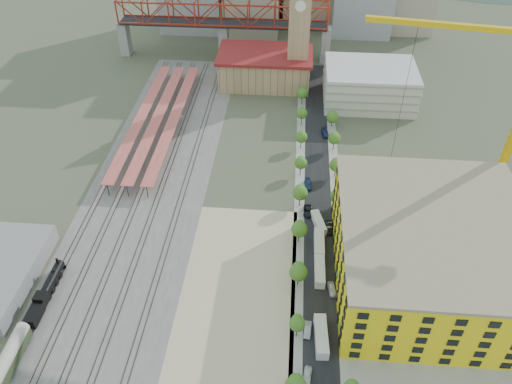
# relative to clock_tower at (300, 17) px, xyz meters

# --- Properties ---
(ground) EXTENTS (400.00, 400.00, 0.00)m
(ground) POSITION_rel_clock_tower_xyz_m (-8.00, -79.99, -28.70)
(ground) COLOR #474C38
(ground) RESTS_ON ground
(ballast_strip) EXTENTS (36.00, 165.00, 0.06)m
(ballast_strip) POSITION_rel_clock_tower_xyz_m (-44.00, -62.49, -28.67)
(ballast_strip) COLOR #605E59
(ballast_strip) RESTS_ON ground
(dirt_lot) EXTENTS (28.00, 67.00, 0.06)m
(dirt_lot) POSITION_rel_clock_tower_xyz_m (-12.00, -111.49, -28.67)
(dirt_lot) COLOR tan
(dirt_lot) RESTS_ON ground
(street_asphalt) EXTENTS (12.00, 170.00, 0.06)m
(street_asphalt) POSITION_rel_clock_tower_xyz_m (8.00, -64.99, -28.67)
(street_asphalt) COLOR black
(street_asphalt) RESTS_ON ground
(sidewalk_west) EXTENTS (3.00, 170.00, 0.04)m
(sidewalk_west) POSITION_rel_clock_tower_xyz_m (2.50, -64.99, -28.68)
(sidewalk_west) COLOR gray
(sidewalk_west) RESTS_ON ground
(sidewalk_east) EXTENTS (3.00, 170.00, 0.04)m
(sidewalk_east) POSITION_rel_clock_tower_xyz_m (13.50, -64.99, -28.68)
(sidewalk_east) COLOR gray
(sidewalk_east) RESTS_ON ground
(construction_pad) EXTENTS (50.00, 90.00, 0.06)m
(construction_pad) POSITION_rel_clock_tower_xyz_m (37.00, -99.99, -28.67)
(construction_pad) COLOR gray
(construction_pad) RESTS_ON ground
(rail_tracks) EXTENTS (26.56, 160.00, 0.18)m
(rail_tracks) POSITION_rel_clock_tower_xyz_m (-45.80, -62.49, -28.55)
(rail_tracks) COLOR #382B23
(rail_tracks) RESTS_ON ground
(platform_canopies) EXTENTS (16.00, 80.00, 4.12)m
(platform_canopies) POSITION_rel_clock_tower_xyz_m (-49.00, -34.99, -24.70)
(platform_canopies) COLOR #D65259
(platform_canopies) RESTS_ON ground
(station_hall) EXTENTS (38.00, 24.00, 13.10)m
(station_hall) POSITION_rel_clock_tower_xyz_m (-13.00, 2.01, -22.03)
(station_hall) COLOR tan
(station_hall) RESTS_ON ground
(clock_tower) EXTENTS (12.00, 12.00, 52.00)m
(clock_tower) POSITION_rel_clock_tower_xyz_m (0.00, 0.00, 0.00)
(clock_tower) COLOR tan
(clock_tower) RESTS_ON ground
(parking_garage) EXTENTS (34.00, 26.00, 14.00)m
(parking_garage) POSITION_rel_clock_tower_xyz_m (28.00, -9.99, -21.70)
(parking_garage) COLOR silver
(parking_garage) RESTS_ON ground
(truss_bridge) EXTENTS (94.00, 9.60, 25.60)m
(truss_bridge) POSITION_rel_clock_tower_xyz_m (-33.00, 25.01, -9.83)
(truss_bridge) COLOR gray
(truss_bridge) RESTS_ON ground
(construction_building) EXTENTS (44.60, 50.60, 18.80)m
(construction_building) POSITION_rel_clock_tower_xyz_m (34.00, -99.99, -19.29)
(construction_building) COLOR yellow
(construction_building) RESTS_ON ground
(street_trees) EXTENTS (15.40, 124.40, 8.00)m
(street_trees) POSITION_rel_clock_tower_xyz_m (8.00, -74.99, -28.70)
(street_trees) COLOR #3B6A20
(street_trees) RESTS_ON ground
(distant_hills) EXTENTS (647.00, 264.00, 227.00)m
(distant_hills) POSITION_rel_clock_tower_xyz_m (37.28, 180.01, -108.23)
(distant_hills) COLOR #4C6B59
(distant_hills) RESTS_ON ground
(locomotive) EXTENTS (2.62, 20.25, 5.06)m
(locomotive) POSITION_rel_clock_tower_xyz_m (-58.00, -113.45, -26.81)
(locomotive) COLOR black
(locomotive) RESTS_ON ground
(coach) EXTENTS (2.91, 16.87, 5.30)m
(coach) POSITION_rel_clock_tower_xyz_m (-58.00, -133.40, -25.88)
(coach) COLOR #24321B
(coach) RESTS_ON ground
(site_trailer_a) EXTENTS (3.28, 10.48, 2.83)m
(site_trailer_a) POSITION_rel_clock_tower_xyz_m (8.00, -120.67, -27.28)
(site_trailer_a) COLOR silver
(site_trailer_a) RESTS_ON ground
(site_trailer_b) EXTENTS (2.55, 9.52, 2.60)m
(site_trailer_b) POSITION_rel_clock_tower_xyz_m (8.00, -101.39, -27.40)
(site_trailer_b) COLOR silver
(site_trailer_b) RESTS_ON ground
(site_trailer_c) EXTENTS (2.66, 9.95, 2.72)m
(site_trailer_c) POSITION_rel_clock_tower_xyz_m (8.00, -91.54, -27.34)
(site_trailer_c) COLOR silver
(site_trailer_c) RESTS_ON ground
(site_trailer_d) EXTENTS (4.49, 8.89, 2.35)m
(site_trailer_d) POSITION_rel_clock_tower_xyz_m (8.00, -83.22, -27.52)
(site_trailer_d) COLOR silver
(site_trailer_d) RESTS_ON ground
(car_0) EXTENTS (2.36, 4.57, 1.49)m
(car_0) POSITION_rel_clock_tower_xyz_m (5.00, -130.06, -27.95)
(car_0) COLOR silver
(car_0) RESTS_ON ground
(car_1) EXTENTS (1.93, 4.58, 1.47)m
(car_1) POSITION_rel_clock_tower_xyz_m (5.00, -118.69, -27.96)
(car_1) COLOR #A7A7AC
(car_1) RESTS_ON ground
(car_2) EXTENTS (2.50, 5.38, 1.49)m
(car_2) POSITION_rel_clock_tower_xyz_m (5.00, -78.06, -27.95)
(car_2) COLOR black
(car_2) RESTS_ON ground
(car_3) EXTENTS (2.41, 5.36, 1.52)m
(car_3) POSITION_rel_clock_tower_xyz_m (5.00, -65.63, -27.93)
(car_3) COLOR navy
(car_3) RESTS_ON ground
(car_4) EXTENTS (2.54, 4.80, 1.56)m
(car_4) POSITION_rel_clock_tower_xyz_m (11.00, -106.49, -27.92)
(car_4) COLOR silver
(car_4) RESTS_ON ground
(car_5) EXTENTS (1.73, 4.37, 1.41)m
(car_5) POSITION_rel_clock_tower_xyz_m (11.00, -84.17, -27.99)
(car_5) COLOR #A2A2A7
(car_5) RESTS_ON ground
(car_6) EXTENTS (3.02, 5.75, 1.54)m
(car_6) POSITION_rel_clock_tower_xyz_m (11.00, -84.57, -27.92)
(car_6) COLOR black
(car_6) RESTS_ON ground
(car_7) EXTENTS (3.04, 5.80, 1.61)m
(car_7) POSITION_rel_clock_tower_xyz_m (11.00, -36.01, -27.89)
(car_7) COLOR #1A254D
(car_7) RESTS_ON ground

